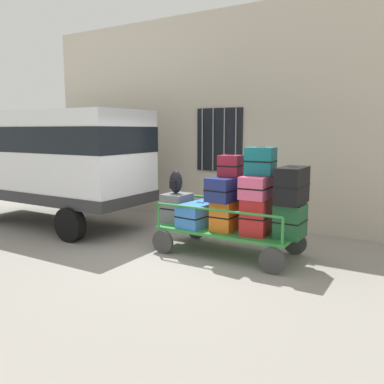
# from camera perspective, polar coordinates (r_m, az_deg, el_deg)

# --- Properties ---
(ground_plane) EXTENTS (40.00, 40.00, 0.00)m
(ground_plane) POSITION_cam_1_polar(r_m,az_deg,el_deg) (7.53, 0.02, -8.47)
(ground_plane) COLOR gray
(building_wall) EXTENTS (12.00, 0.38, 5.00)m
(building_wall) POSITION_cam_1_polar(r_m,az_deg,el_deg) (9.58, 8.40, 10.27)
(building_wall) COLOR #BCB29E
(building_wall) RESTS_ON ground
(van) EXTENTS (4.84, 1.96, 2.65)m
(van) POSITION_cam_1_polar(r_m,az_deg,el_deg) (10.05, -19.27, 4.89)
(van) COLOR silver
(van) RESTS_ON ground
(luggage_cart) EXTENTS (2.51, 1.25, 0.48)m
(luggage_cart) POSITION_cam_1_polar(r_m,az_deg,el_deg) (7.34, 5.22, -5.75)
(luggage_cart) COLOR #2D8438
(luggage_cart) RESTS_ON ground
(cart_railing) EXTENTS (2.39, 1.11, 0.45)m
(cart_railing) POSITION_cam_1_polar(r_m,az_deg,el_deg) (7.24, 5.27, -2.29)
(cart_railing) COLOR #2D8438
(cart_railing) RESTS_ON luggage_cart
(suitcase_left_bottom) EXTENTS (0.48, 0.55, 0.54)m
(suitcase_left_bottom) POSITION_cam_1_polar(r_m,az_deg,el_deg) (7.83, -2.17, -2.18)
(suitcase_left_bottom) COLOR slate
(suitcase_left_bottom) RESTS_ON luggage_cart
(suitcase_midleft_bottom) EXTENTS (0.57, 1.02, 0.43)m
(suitcase_midleft_bottom) POSITION_cam_1_polar(r_m,az_deg,el_deg) (7.50, 1.23, -3.11)
(suitcase_midleft_bottom) COLOR #3372C6
(suitcase_midleft_bottom) RESTS_ON luggage_cart
(suitcase_center_bottom) EXTENTS (0.41, 0.75, 0.53)m
(suitcase_center_bottom) POSITION_cam_1_polar(r_m,az_deg,el_deg) (7.24, 5.15, -3.18)
(suitcase_center_bottom) COLOR orange
(suitcase_center_bottom) RESTS_ON luggage_cart
(suitcase_center_middle) EXTENTS (0.53, 1.06, 0.42)m
(suitcase_center_middle) POSITION_cam_1_polar(r_m,az_deg,el_deg) (7.20, 5.37, 0.58)
(suitcase_center_middle) COLOR navy
(suitcase_center_middle) RESTS_ON suitcase_center_bottom
(suitcase_center_top) EXTENTS (0.41, 0.39, 0.38)m
(suitcase_center_top) POSITION_cam_1_polar(r_m,az_deg,el_deg) (7.17, 5.47, 3.74)
(suitcase_center_top) COLOR maroon
(suitcase_center_top) RESTS_ON suitcase_center_middle
(suitcase_midright_bottom) EXTENTS (0.48, 0.80, 0.62)m
(suitcase_midright_bottom) POSITION_cam_1_polar(r_m,az_deg,el_deg) (7.01, 9.34, -3.27)
(suitcase_midright_bottom) COLOR #B21E1E
(suitcase_midright_bottom) RESTS_ON luggage_cart
(suitcase_midright_middle) EXTENTS (0.46, 0.96, 0.38)m
(suitcase_midright_middle) POSITION_cam_1_polar(r_m,az_deg,el_deg) (6.98, 9.62, 0.84)
(suitcase_midright_middle) COLOR #CC4C72
(suitcase_midright_middle) RESTS_ON suitcase_midright_bottom
(suitcase_midright_top) EXTENTS (0.50, 0.45, 0.47)m
(suitcase_midright_top) POSITION_cam_1_polar(r_m,az_deg,el_deg) (6.93, 9.70, 4.35)
(suitcase_midright_top) COLOR #0F5960
(suitcase_midright_top) RESTS_ON suitcase_midright_middle
(suitcase_right_bottom) EXTENTS (0.45, 0.54, 0.56)m
(suitcase_right_bottom) POSITION_cam_1_polar(r_m,az_deg,el_deg) (6.83, 13.74, -3.99)
(suitcase_right_bottom) COLOR #194C28
(suitcase_right_bottom) RESTS_ON luggage_cart
(suitcase_right_middle) EXTENTS (0.39, 0.75, 0.61)m
(suitcase_right_middle) POSITION_cam_1_polar(r_m,az_deg,el_deg) (6.76, 14.02, 0.90)
(suitcase_right_middle) COLOR black
(suitcase_right_middle) RESTS_ON suitcase_right_bottom
(backpack) EXTENTS (0.27, 0.22, 0.44)m
(backpack) POSITION_cam_1_polar(r_m,az_deg,el_deg) (7.77, -2.33, 1.42)
(backpack) COLOR black
(backpack) RESTS_ON suitcase_left_bottom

